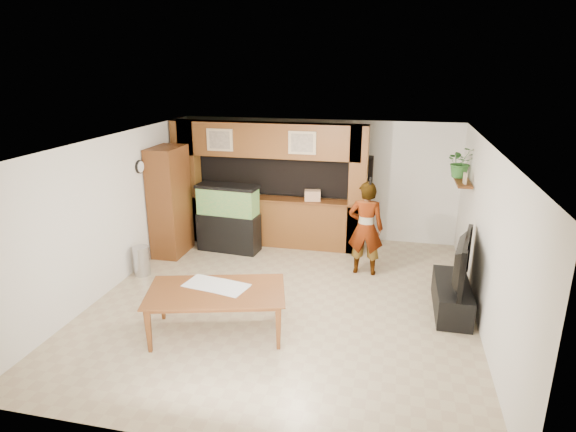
% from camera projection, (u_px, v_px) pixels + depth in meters
% --- Properties ---
extents(floor, '(6.50, 6.50, 0.00)m').
position_uv_depth(floor, '(284.00, 300.00, 7.92)').
color(floor, tan).
rests_on(floor, ground).
extents(ceiling, '(6.50, 6.50, 0.00)m').
position_uv_depth(ceiling, '(283.00, 143.00, 7.13)').
color(ceiling, white).
rests_on(ceiling, wall_back).
extents(wall_back, '(6.00, 0.00, 6.00)m').
position_uv_depth(wall_back, '(317.00, 179.00, 10.55)').
color(wall_back, silver).
rests_on(wall_back, floor).
extents(wall_left, '(0.00, 6.50, 6.50)m').
position_uv_depth(wall_left, '(111.00, 213.00, 8.16)').
color(wall_left, silver).
rests_on(wall_left, floor).
extents(wall_right, '(0.00, 6.50, 6.50)m').
position_uv_depth(wall_right, '(486.00, 241.00, 6.90)').
color(wall_right, silver).
rests_on(wall_right, floor).
extents(partition, '(4.20, 0.99, 2.60)m').
position_uv_depth(partition, '(268.00, 183.00, 10.17)').
color(partition, brown).
rests_on(partition, floor).
extents(wall_clock, '(0.05, 0.25, 0.25)m').
position_uv_depth(wall_clock, '(140.00, 167.00, 8.90)').
color(wall_clock, black).
rests_on(wall_clock, wall_left).
extents(wall_shelf, '(0.25, 0.90, 0.04)m').
position_uv_depth(wall_shelf, '(463.00, 182.00, 8.62)').
color(wall_shelf, brown).
rests_on(wall_shelf, wall_right).
extents(pantry_cabinet, '(0.55, 0.89, 2.19)m').
position_uv_depth(pantry_cabinet, '(170.00, 201.00, 9.60)').
color(pantry_cabinet, brown).
rests_on(pantry_cabinet, floor).
extents(trash_can, '(0.30, 0.30, 0.55)m').
position_uv_depth(trash_can, '(142.00, 261.00, 8.81)').
color(trash_can, '#B2B2B7').
rests_on(trash_can, floor).
extents(aquarium, '(1.26, 0.47, 1.40)m').
position_uv_depth(aquarium, '(229.00, 219.00, 9.87)').
color(aquarium, black).
rests_on(aquarium, floor).
extents(tv_stand, '(0.51, 1.39, 0.46)m').
position_uv_depth(tv_stand, '(452.00, 297.00, 7.54)').
color(tv_stand, black).
rests_on(tv_stand, floor).
extents(television, '(0.43, 1.36, 0.78)m').
position_uv_depth(television, '(456.00, 260.00, 7.36)').
color(television, black).
rests_on(television, tv_stand).
extents(photo_frame, '(0.05, 0.15, 0.20)m').
position_uv_depth(photo_frame, '(465.00, 178.00, 8.36)').
color(photo_frame, tan).
rests_on(photo_frame, wall_shelf).
extents(potted_plant, '(0.64, 0.59, 0.58)m').
position_uv_depth(potted_plant, '(461.00, 162.00, 8.79)').
color(potted_plant, '#316E2C').
rests_on(potted_plant, wall_shelf).
extents(person, '(0.64, 0.43, 1.75)m').
position_uv_depth(person, '(366.00, 228.00, 8.71)').
color(person, '#9C7D55').
rests_on(person, floor).
extents(microphone, '(0.03, 0.10, 0.16)m').
position_uv_depth(microphone, '(370.00, 181.00, 8.28)').
color(microphone, black).
rests_on(microphone, person).
extents(dining_table, '(2.14, 1.54, 0.68)m').
position_uv_depth(dining_table, '(217.00, 313.00, 6.83)').
color(dining_table, brown).
rests_on(dining_table, floor).
extents(newspaper_a, '(0.64, 0.53, 0.01)m').
position_uv_depth(newspaper_a, '(226.00, 288.00, 6.83)').
color(newspaper_a, silver).
rests_on(newspaper_a, dining_table).
extents(newspaper_b, '(0.68, 0.54, 0.01)m').
position_uv_depth(newspaper_b, '(207.00, 283.00, 6.97)').
color(newspaper_b, silver).
rests_on(newspaper_b, dining_table).
extents(newspaper_c, '(0.56, 0.46, 0.01)m').
position_uv_depth(newspaper_c, '(231.00, 286.00, 6.88)').
color(newspaper_c, silver).
rests_on(newspaper_c, dining_table).
extents(counter_box, '(0.35, 0.27, 0.21)m').
position_uv_depth(counter_box, '(313.00, 195.00, 9.84)').
color(counter_box, tan).
rests_on(counter_box, partition).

